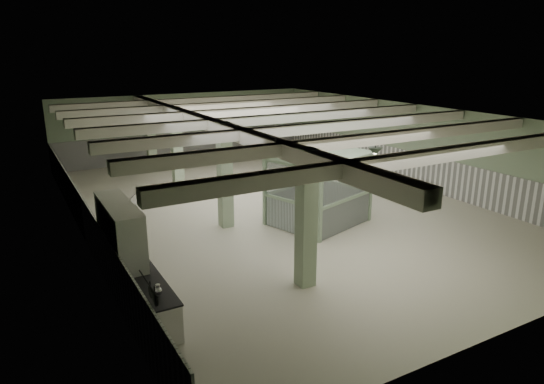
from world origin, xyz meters
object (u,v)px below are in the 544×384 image
filing_cabinet (349,194)px  prep_counter (134,281)px  walkin_cooler (122,245)px  guard_booth (319,175)px

filing_cabinet → prep_counter: bearing=-168.1°
prep_counter → filing_cabinet: size_ratio=3.56×
filing_cabinet → walkin_cooler: bearing=-171.6°
walkin_cooler → filing_cabinet: bearing=13.9°
guard_booth → filing_cabinet: size_ratio=2.71×
filing_cabinet → guard_booth: bearing=-171.4°
prep_counter → filing_cabinet: bearing=17.4°
walkin_cooler → guard_booth: (7.09, 1.75, 0.50)m
prep_counter → guard_booth: 7.48m
prep_counter → filing_cabinet: (8.71, 2.73, 0.23)m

